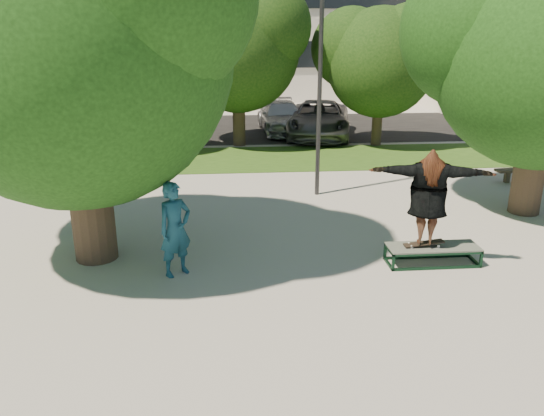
{
  "coord_description": "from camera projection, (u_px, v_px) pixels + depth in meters",
  "views": [
    {
      "loc": [
        -1.5,
        -9.21,
        4.4
      ],
      "look_at": [
        -0.65,
        0.6,
        1.1
      ],
      "focal_mm": 35.0,
      "sensor_mm": 36.0,
      "label": 1
    }
  ],
  "objects": [
    {
      "name": "tree_left",
      "position": [
        68.0,
        30.0,
        9.5
      ],
      "size": [
        6.96,
        5.95,
        7.12
      ],
      "color": "#38281E",
      "rests_on": "ground"
    },
    {
      "name": "bystander",
      "position": [
        175.0,
        229.0,
        9.82
      ],
      "size": [
        0.79,
        0.75,
        1.82
      ],
      "primitive_type": "imported",
      "rotation": [
        0.0,
        0.0,
        0.64
      ],
      "color": "navy",
      "rests_on": "ground"
    },
    {
      "name": "bg_tree_right",
      "position": [
        379.0,
        56.0,
        20.4
      ],
      "size": [
        5.04,
        4.31,
        5.43
      ],
      "color": "#38281E",
      "rests_on": "ground"
    },
    {
      "name": "tree_right",
      "position": [
        544.0,
        45.0,
        12.32
      ],
      "size": [
        6.24,
        5.33,
        6.51
      ],
      "color": "#38281E",
      "rests_on": "ground"
    },
    {
      "name": "grind_box",
      "position": [
        432.0,
        255.0,
        10.49
      ],
      "size": [
        1.8,
        0.6,
        0.38
      ],
      "color": "black",
      "rests_on": "ground"
    },
    {
      "name": "bg_tree_mid",
      "position": [
        235.0,
        41.0,
        20.27
      ],
      "size": [
        5.76,
        4.92,
        6.24
      ],
      "color": "#38281E",
      "rests_on": "ground"
    },
    {
      "name": "skater_rig",
      "position": [
        428.0,
        197.0,
        10.1
      ],
      "size": [
        2.39,
        1.18,
        1.95
      ],
      "rotation": [
        0.0,
        0.0,
        2.89
      ],
      "color": "white",
      "rests_on": "grind_box"
    },
    {
      "name": "car_silver_a",
      "position": [
        158.0,
        119.0,
        23.63
      ],
      "size": [
        2.32,
        4.15,
        1.34
      ],
      "primitive_type": "imported",
      "rotation": [
        0.0,
        0.0,
        0.2
      ],
      "color": "#9D9EA2",
      "rests_on": "asphalt_strip"
    },
    {
      "name": "car_dark",
      "position": [
        154.0,
        121.0,
        23.23
      ],
      "size": [
        1.54,
        4.08,
        1.33
      ],
      "primitive_type": "imported",
      "rotation": [
        0.0,
        0.0,
        0.03
      ],
      "color": "black",
      "rests_on": "asphalt_strip"
    },
    {
      "name": "car_silver_b",
      "position": [
        282.0,
        117.0,
        24.06
      ],
      "size": [
        2.14,
        4.79,
        1.36
      ],
      "primitive_type": "imported",
      "rotation": [
        0.0,
        0.0,
        0.05
      ],
      "color": "#A8A9AD",
      "rests_on": "asphalt_strip"
    },
    {
      "name": "ground",
      "position": [
        308.0,
        271.0,
        10.22
      ],
      "size": [
        120.0,
        120.0,
        0.0
      ],
      "primitive_type": "plane",
      "color": "#A8A49A",
      "rests_on": "ground"
    },
    {
      "name": "lamppost",
      "position": [
        320.0,
        81.0,
        14.03
      ],
      "size": [
        0.25,
        0.15,
        6.11
      ],
      "color": "#2D2D30",
      "rests_on": "ground"
    },
    {
      "name": "car_grey",
      "position": [
        319.0,
        119.0,
        22.94
      ],
      "size": [
        3.58,
        5.9,
        1.53
      ],
      "primitive_type": "imported",
      "rotation": [
        0.0,
        0.0,
        -0.2
      ],
      "color": "slate",
      "rests_on": "asphalt_strip"
    },
    {
      "name": "bench",
      "position": [
        537.0,
        170.0,
        16.26
      ],
      "size": [
        2.71,
        0.64,
        0.41
      ],
      "rotation": [
        0.0,
        0.0,
        0.1
      ],
      "color": "brown",
      "rests_on": "ground"
    },
    {
      "name": "grass_strip",
      "position": [
        296.0,
        158.0,
        19.28
      ],
      "size": [
        30.0,
        4.0,
        0.02
      ],
      "primitive_type": "cube",
      "color": "#244413",
      "rests_on": "ground"
    },
    {
      "name": "bg_tree_left",
      "position": [
        83.0,
        50.0,
        18.96
      ],
      "size": [
        5.28,
        4.51,
        5.77
      ],
      "color": "#38281E",
      "rests_on": "ground"
    },
    {
      "name": "asphalt_strip",
      "position": [
        258.0,
        128.0,
        25.34
      ],
      "size": [
        40.0,
        8.0,
        0.01
      ],
      "primitive_type": "cube",
      "color": "black",
      "rests_on": "ground"
    }
  ]
}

